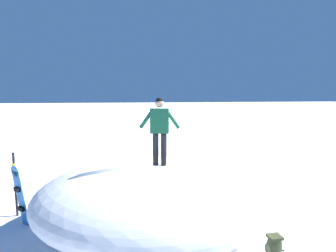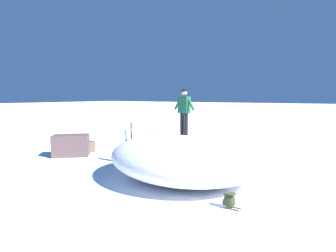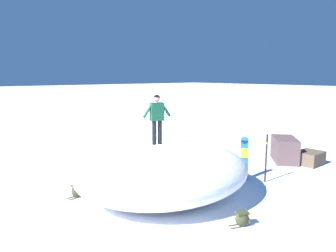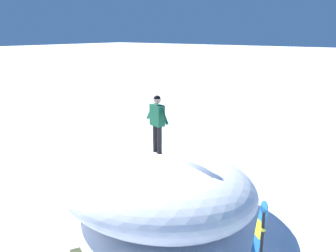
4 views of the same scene
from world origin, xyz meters
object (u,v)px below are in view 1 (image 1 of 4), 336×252
object	(u,v)px
snowboarder_standing	(160,125)
backpack_near	(136,182)
snowboard_primary_upright	(20,195)
backpack_far	(274,245)
trail_marker_pole	(15,183)

from	to	relation	value
snowboarder_standing	backpack_near	size ratio (longest dim) A/B	2.72
snowboard_primary_upright	backpack_far	size ratio (longest dim) A/B	3.30
snowboarder_standing	snowboard_primary_upright	xyz separation A→B (m)	(0.97, 3.53, -1.85)
backpack_near	trail_marker_pole	world-z (taller)	trail_marker_pole
backpack_near	trail_marker_pole	distance (m)	3.94
snowboard_primary_upright	backpack_near	world-z (taller)	snowboard_primary_upright
snowboarder_standing	snowboard_primary_upright	size ratio (longest dim) A/B	0.98
snowboarder_standing	trail_marker_pole	size ratio (longest dim) A/B	0.89
backpack_far	backpack_near	bearing A→B (deg)	28.92
snowboarder_standing	snowboard_primary_upright	distance (m)	4.10
backpack_far	trail_marker_pole	bearing A→B (deg)	62.91
snowboard_primary_upright	backpack_near	size ratio (longest dim) A/B	2.78
snowboard_primary_upright	backpack_near	distance (m)	3.98
backpack_near	snowboard_primary_upright	bearing A→B (deg)	125.95
snowboarder_standing	snowboard_primary_upright	world-z (taller)	snowboarder_standing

